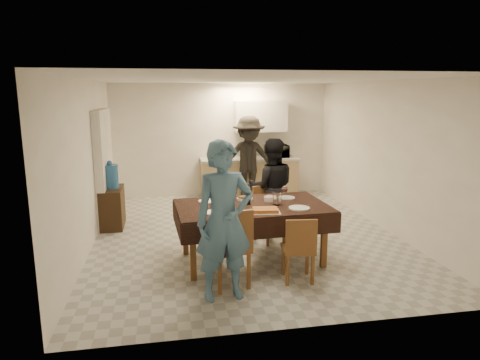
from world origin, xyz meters
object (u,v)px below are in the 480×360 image
Objects in this scene: dining_table at (252,208)px; person_kitchen at (249,160)px; water_jug at (110,177)px; console at (112,207)px; savoury_tart at (265,210)px; water_pitcher at (277,198)px; person_far at (271,188)px; microwave at (277,151)px; wine_bottle at (248,194)px; person_near at (224,221)px.

person_kitchen is at bearing 76.40° from dining_table.
water_jug reaches higher than dining_table.
console is 1.98× the size of savoury_tart.
water_pitcher is at bearing -39.38° from water_jug.
water_pitcher is at bearing -94.63° from person_kitchen.
person_far is (0.45, 1.43, -0.03)m from savoury_tart.
water_jug is at bearing 133.39° from savoury_tart.
person_kitchen reaches higher than water_jug.
savoury_tart is 0.75× the size of microwave.
person_kitchen is (0.68, 3.30, -0.03)m from wine_bottle.
water_pitcher is 0.36× the size of microwave.
microwave is at bearing 69.11° from wine_bottle.
console is 3.15m from person_kitchen.
savoury_tart is 1.50m from person_far.
savoury_tart is at bearing -70.77° from wine_bottle.
savoury_tart is 0.21× the size of person_near.
person_kitchen is (1.18, 4.40, 0.01)m from person_near.
dining_table is 1.19m from person_near.
savoury_tart is (-0.25, -0.33, -0.07)m from water_pitcher.
wine_bottle reaches higher than water_pitcher.
person_kitchen is (0.53, 3.73, 0.09)m from savoury_tart.
wine_bottle is 0.47m from savoury_tart.
person_far is at bearing 73.18° from microwave.
microwave is (1.38, 3.80, 0.26)m from dining_table.
person_near is 4.56m from person_kitchen.
wine_bottle is at bearing -101.55° from person_kitchen.
water_pitcher is at bearing 40.66° from person_near.
water_jug is at bearing 140.62° from water_pitcher.
person_near reaches higher than dining_table.
wine_bottle is at bearing 165.96° from water_pitcher.
dining_table is 5.19× the size of water_jug.
person_kitchen is at bearing -84.27° from person_far.
microwave reaches higher than water_jug.
person_far is (2.71, -0.96, -0.10)m from water_jug.
person_near is at bearing -131.99° from water_pitcher.
console is 0.47× the size of person_far.
water_jug is at bearing 26.86° from microwave.
water_jug is at bearing -154.24° from person_kitchen.
savoury_tart is (2.26, -2.39, -0.07)m from water_jug.
water_pitcher is at bearing -39.38° from console.
water_pitcher is at bearing -11.17° from dining_table.
wine_bottle is 1.18m from person_far.
water_jug is 3.29m from savoury_tart.
wine_bottle reaches higher than savoury_tart.
microwave is (3.54, 1.79, 0.13)m from water_jug.
wine_bottle is (2.11, -1.96, 0.62)m from console.
dining_table is 2.98m from console.
person_far reaches higher than savoury_tart.
wine_bottle reaches higher than dining_table.
water_pitcher is 1.35m from person_near.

